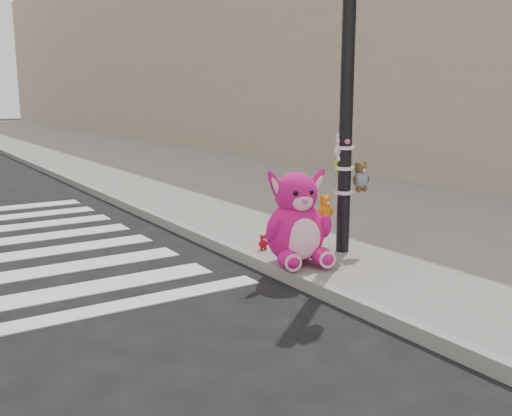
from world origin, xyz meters
TOP-DOWN VIEW (x-y plane):
  - ground at (0.00, 0.00)m, footprint 120.00×120.00m
  - sidewalk_near at (5.00, 10.00)m, footprint 7.00×80.00m
  - curb_edge at (1.55, 10.00)m, footprint 0.12×80.00m
  - bld_near at (10.50, 20.00)m, footprint 5.00×60.00m
  - signal_pole at (2.62, 1.82)m, footprint 0.67×0.50m
  - pink_bunny at (1.79, 1.69)m, footprint 0.87×0.96m
  - red_teddy at (1.80, 2.40)m, footprint 0.15×0.12m

SIDE VIEW (x-z plane):
  - ground at x=0.00m, z-range 0.00..0.00m
  - sidewalk_near at x=5.00m, z-range 0.00..0.14m
  - curb_edge at x=1.55m, z-range -0.01..0.15m
  - red_teddy at x=1.80m, z-range 0.14..0.34m
  - pink_bunny at x=1.79m, z-range 0.04..1.17m
  - signal_pole at x=2.62m, z-range -0.19..3.81m
  - bld_near at x=10.50m, z-range 0.00..10.00m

